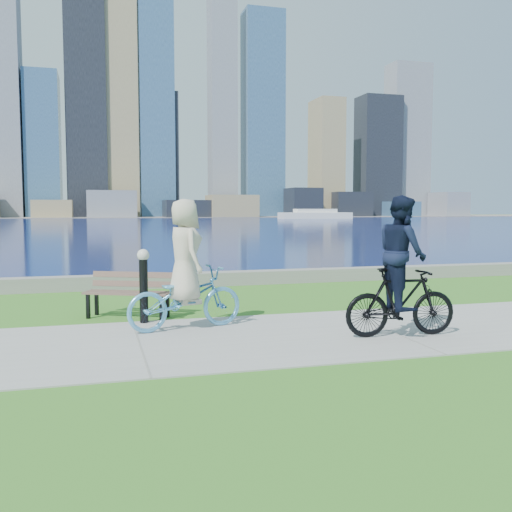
{
  "coord_description": "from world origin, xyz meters",
  "views": [
    {
      "loc": [
        -4.6,
        -8.42,
        2.02
      ],
      "look_at": [
        -1.6,
        2.16,
        1.1
      ],
      "focal_mm": 40.0,
      "sensor_mm": 36.0,
      "label": 1
    }
  ],
  "objects_px": {
    "park_bench": "(130,290)",
    "bollard_lamp": "(144,281)",
    "cyclist_woman": "(185,281)",
    "cyclist_man": "(401,278)"
  },
  "relations": [
    {
      "from": "park_bench",
      "to": "cyclist_man",
      "type": "relative_size",
      "value": 0.77
    },
    {
      "from": "cyclist_woman",
      "to": "cyclist_man",
      "type": "relative_size",
      "value": 0.98
    },
    {
      "from": "cyclist_man",
      "to": "park_bench",
      "type": "bearing_deg",
      "value": 59.52
    },
    {
      "from": "bollard_lamp",
      "to": "cyclist_man",
      "type": "relative_size",
      "value": 0.6
    },
    {
      "from": "park_bench",
      "to": "bollard_lamp",
      "type": "xyz_separation_m",
      "value": [
        0.2,
        -0.7,
        0.25
      ]
    },
    {
      "from": "park_bench",
      "to": "cyclist_woman",
      "type": "xyz_separation_m",
      "value": [
        0.82,
        -1.42,
        0.31
      ]
    },
    {
      "from": "cyclist_woman",
      "to": "cyclist_man",
      "type": "distance_m",
      "value": 3.48
    },
    {
      "from": "park_bench",
      "to": "cyclist_woman",
      "type": "distance_m",
      "value": 1.67
    },
    {
      "from": "park_bench",
      "to": "bollard_lamp",
      "type": "bearing_deg",
      "value": -48.89
    },
    {
      "from": "cyclist_woman",
      "to": "cyclist_man",
      "type": "height_order",
      "value": "cyclist_man"
    }
  ]
}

